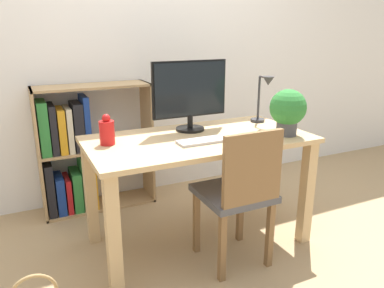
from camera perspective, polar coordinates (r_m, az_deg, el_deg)
ground_plane at (r=2.62m, az=0.97°, el=-14.43°), size 10.00×10.00×0.00m
wall_back at (r=3.16m, az=-7.25°, el=15.68°), size 8.00×0.05×2.60m
desk at (r=2.36m, az=1.04°, el=-1.97°), size 1.38×0.71×0.73m
monitor at (r=2.44m, az=-0.32°, el=7.93°), size 0.51×0.19×0.45m
keyboard at (r=2.24m, az=2.92°, el=0.64°), size 0.42×0.12×0.02m
vase at (r=2.21m, az=-12.84°, el=1.88°), size 0.09×0.09×0.18m
desk_lamp at (r=2.67m, az=10.88°, el=7.35°), size 0.10×0.19×0.34m
potted_plant at (r=2.41m, az=14.39°, el=5.08°), size 0.23×0.23×0.29m
chair at (r=2.19m, az=7.17°, el=-7.23°), size 0.40×0.40×0.86m
bookshelf at (r=2.99m, az=-17.20°, el=-1.56°), size 0.86×0.28×0.98m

